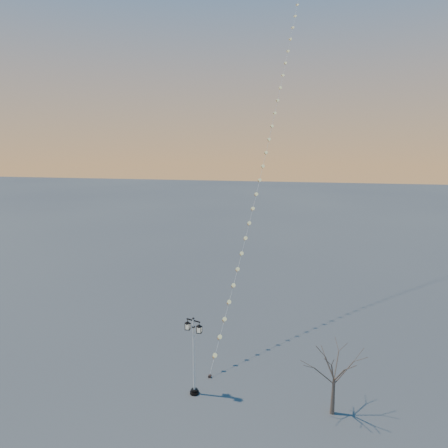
# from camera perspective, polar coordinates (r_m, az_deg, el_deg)

# --- Properties ---
(ground) EXTENTS (300.00, 300.00, 0.00)m
(ground) POSITION_cam_1_polar(r_m,az_deg,el_deg) (28.67, -4.20, -22.88)
(ground) COLOR #4F5050
(ground) RESTS_ON ground
(street_lamp) EXTENTS (1.31, 0.77, 5.35)m
(street_lamp) POSITION_cam_1_polar(r_m,az_deg,el_deg) (27.11, -4.31, -17.69)
(street_lamp) COLOR black
(street_lamp) RESTS_ON ground
(bare_tree) EXTENTS (2.62, 2.62, 4.34)m
(bare_tree) POSITION_cam_1_polar(r_m,az_deg,el_deg) (26.17, 15.44, -19.13)
(bare_tree) COLOR brown
(bare_tree) RESTS_ON ground
(kite_train) EXTENTS (6.72, 32.62, 44.08)m
(kite_train) POSITION_cam_1_polar(r_m,az_deg,el_deg) (41.32, 7.52, 19.42)
(kite_train) COLOR #3A2720
(kite_train) RESTS_ON ground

